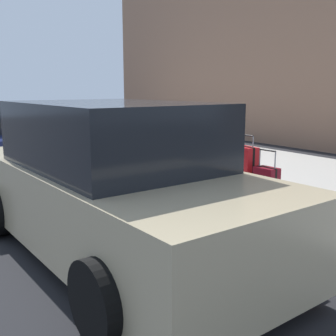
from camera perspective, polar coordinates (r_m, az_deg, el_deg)
The scene contains 11 objects.
ground_plane at distance 8.65m, azimuth -6.87°, elevation -1.25°, with size 40.00×40.00×0.00m, color black.
sidewalk_curb at distance 10.01m, azimuth 5.94°, elevation 0.84°, with size 18.00×5.00×0.14m, color #ADA89E.
suitcase_maroon_0 at distance 6.34m, azimuth 13.49°, elevation -2.24°, with size 0.36×0.24×0.80m.
suitcase_red_1 at distance 6.66m, azimuth 10.68°, elevation -0.39°, with size 0.40×0.26×0.98m.
suitcase_silver_2 at distance 7.09m, azimuth 7.83°, elevation -0.47°, with size 0.47×0.26×0.63m.
suitcase_black_3 at distance 7.52m, azimuth 5.05°, elevation 0.82°, with size 0.48×0.29×0.96m.
suitcase_navy_4 at distance 7.92m, azimuth 2.40°, elevation 0.89°, with size 0.38×0.22×0.82m.
suitcase_teal_5 at distance 8.37m, azimuth 0.45°, elevation 1.65°, with size 0.48×0.19×0.97m.
fire_hydrant at distance 9.06m, azimuth -2.78°, elevation 2.68°, with size 0.39×0.21×0.72m.
bollard_post at distance 9.64m, azimuth -5.91°, elevation 3.32°, with size 0.15×0.15×0.81m, color brown.
parked_car_beige_0 at distance 4.54m, azimuth -7.71°, elevation -2.36°, with size 4.54×2.18×1.69m.
Camera 1 is at (-7.54, 3.84, 1.83)m, focal length 43.84 mm.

